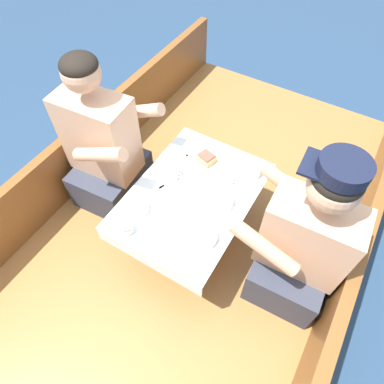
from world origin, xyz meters
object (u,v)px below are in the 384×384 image
object	(u,v)px
person_port	(104,150)
sandwich	(206,158)
coffee_cup_port	(173,173)
coffee_cup_starboard	(228,178)
person_starboard	(301,245)
tin_can	(126,228)

from	to	relation	value
person_port	sandwich	world-z (taller)	person_port
coffee_cup_port	sandwich	bearing A→B (deg)	61.10
coffee_cup_starboard	person_starboard	bearing A→B (deg)	-19.21
sandwich	coffee_cup_starboard	xyz separation A→B (m)	(0.17, -0.06, -0.00)
coffee_cup_port	tin_can	distance (m)	0.40
coffee_cup_starboard	tin_can	world-z (taller)	coffee_cup_starboard
coffee_cup_port	coffee_cup_starboard	xyz separation A→B (m)	(0.27, 0.12, -0.00)
person_starboard	sandwich	world-z (taller)	person_starboard
person_port	coffee_cup_starboard	xyz separation A→B (m)	(0.72, 0.16, 0.02)
coffee_cup_starboard	person_port	bearing A→B (deg)	-167.28
person_starboard	sandwich	bearing A→B (deg)	-22.22
sandwich	tin_can	distance (m)	0.60
person_starboard	sandwich	size ratio (longest dim) A/B	8.55
person_port	coffee_cup_starboard	distance (m)	0.74
person_port	coffee_cup_starboard	size ratio (longest dim) A/B	10.52
person_starboard	coffee_cup_starboard	world-z (taller)	person_starboard
sandwich	tin_can	size ratio (longest dim) A/B	1.71
person_port	tin_can	distance (m)	0.57
person_starboard	coffee_cup_port	size ratio (longest dim) A/B	10.20
person_port	coffee_cup_port	world-z (taller)	person_port
person_port	tin_can	world-z (taller)	person_port
coffee_cup_starboard	tin_can	bearing A→B (deg)	-117.83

